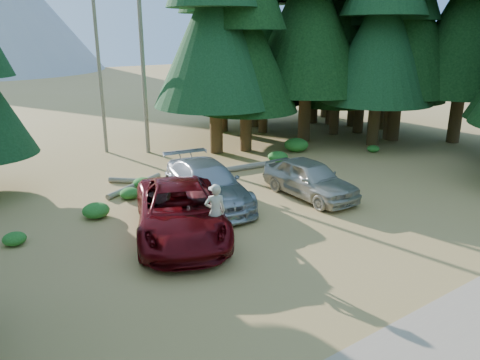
{
  "coord_description": "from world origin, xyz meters",
  "views": [
    {
      "loc": [
        -10.2,
        -10.75,
        6.99
      ],
      "look_at": [
        -0.02,
        3.8,
        1.25
      ],
      "focal_mm": 35.0,
      "sensor_mm": 36.0,
      "label": 1
    }
  ],
  "objects_px": {
    "silver_minivan_right": "(310,178)",
    "log_right": "(235,169)",
    "frisbee_player": "(215,212)",
    "log_mid": "(141,181)",
    "silver_minivan_center": "(207,184)",
    "log_left": "(135,186)",
    "red_pickup": "(180,211)"
  },
  "relations": [
    {
      "from": "silver_minivan_center",
      "to": "silver_minivan_right",
      "type": "bearing_deg",
      "value": -13.97
    },
    {
      "from": "silver_minivan_right",
      "to": "log_mid",
      "type": "relative_size",
      "value": 1.52
    },
    {
      "from": "silver_minivan_center",
      "to": "log_mid",
      "type": "xyz_separation_m",
      "value": [
        -1.23,
        4.03,
        -0.73
      ]
    },
    {
      "from": "red_pickup",
      "to": "log_left",
      "type": "bearing_deg",
      "value": 106.69
    },
    {
      "from": "silver_minivan_center",
      "to": "log_right",
      "type": "distance_m",
      "value": 4.83
    },
    {
      "from": "red_pickup",
      "to": "silver_minivan_center",
      "type": "relative_size",
      "value": 1.1
    },
    {
      "from": "silver_minivan_center",
      "to": "silver_minivan_right",
      "type": "distance_m",
      "value": 4.5
    },
    {
      "from": "log_right",
      "to": "silver_minivan_center",
      "type": "bearing_deg",
      "value": -132.13
    },
    {
      "from": "red_pickup",
      "to": "silver_minivan_center",
      "type": "bearing_deg",
      "value": 65.47
    },
    {
      "from": "log_mid",
      "to": "log_right",
      "type": "distance_m",
      "value": 4.89
    },
    {
      "from": "red_pickup",
      "to": "log_left",
      "type": "relative_size",
      "value": 1.81
    },
    {
      "from": "silver_minivan_center",
      "to": "frisbee_player",
      "type": "height_order",
      "value": "frisbee_player"
    },
    {
      "from": "silver_minivan_center",
      "to": "log_right",
      "type": "relative_size",
      "value": 1.25
    },
    {
      "from": "red_pickup",
      "to": "log_right",
      "type": "xyz_separation_m",
      "value": [
        5.98,
        5.32,
        -0.75
      ]
    },
    {
      "from": "frisbee_player",
      "to": "log_mid",
      "type": "height_order",
      "value": "frisbee_player"
    },
    {
      "from": "silver_minivan_center",
      "to": "frisbee_player",
      "type": "distance_m",
      "value": 4.35
    },
    {
      "from": "log_left",
      "to": "red_pickup",
      "type": "bearing_deg",
      "value": -124.13
    },
    {
      "from": "red_pickup",
      "to": "frisbee_player",
      "type": "xyz_separation_m",
      "value": [
        0.4,
        -1.68,
        0.42
      ]
    },
    {
      "from": "red_pickup",
      "to": "log_left",
      "type": "distance_m",
      "value": 5.86
    },
    {
      "from": "log_left",
      "to": "log_right",
      "type": "height_order",
      "value": "log_right"
    },
    {
      "from": "log_left",
      "to": "log_right",
      "type": "xyz_separation_m",
      "value": [
        5.3,
        -0.44,
        0.02
      ]
    },
    {
      "from": "frisbee_player",
      "to": "red_pickup",
      "type": "bearing_deg",
      "value": -56.57
    },
    {
      "from": "frisbee_player",
      "to": "log_mid",
      "type": "distance_m",
      "value": 8.0
    },
    {
      "from": "log_left",
      "to": "log_mid",
      "type": "xyz_separation_m",
      "value": [
        0.49,
        0.43,
        0.0
      ]
    },
    {
      "from": "silver_minivan_right",
      "to": "frisbee_player",
      "type": "relative_size",
      "value": 2.5
    },
    {
      "from": "red_pickup",
      "to": "log_mid",
      "type": "bearing_deg",
      "value": 102.7
    },
    {
      "from": "silver_minivan_center",
      "to": "log_mid",
      "type": "bearing_deg",
      "value": 116.5
    },
    {
      "from": "silver_minivan_center",
      "to": "frisbee_player",
      "type": "xyz_separation_m",
      "value": [
        -2.0,
        -3.84,
        0.47
      ]
    },
    {
      "from": "silver_minivan_center",
      "to": "log_left",
      "type": "height_order",
      "value": "silver_minivan_center"
    },
    {
      "from": "frisbee_player",
      "to": "log_right",
      "type": "height_order",
      "value": "frisbee_player"
    },
    {
      "from": "silver_minivan_right",
      "to": "frisbee_player",
      "type": "height_order",
      "value": "frisbee_player"
    },
    {
      "from": "silver_minivan_right",
      "to": "log_right",
      "type": "xyz_separation_m",
      "value": [
        -0.54,
        4.95,
        -0.67
      ]
    }
  ]
}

